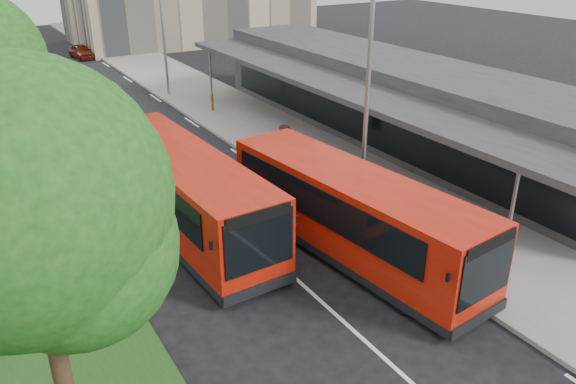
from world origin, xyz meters
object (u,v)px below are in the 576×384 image
car_near (81,51)px  car_far (20,44)px  tree_near (27,219)px  lamp_post_far (161,21)px  lamp_post_near (366,91)px  bus_second (184,192)px  litter_bin (284,136)px  bus_main (352,215)px  bollard (212,102)px

car_near → car_far: bearing=116.8°
tree_near → lamp_post_far: lamp_post_far is taller
lamp_post_near → bus_second: bearing=157.7°
tree_near → car_far: tree_near is taller
tree_near → car_near: bearing=77.1°
bus_second → car_far: size_ratio=2.75×
lamp_post_far → litter_bin: lamp_post_far is taller
bus_second → bus_main: bearing=-50.0°
car_far → bus_second: bearing=-107.0°
tree_near → car_far: 47.11m
lamp_post_near → bus_second: (-5.75, 2.35, -3.25)m
lamp_post_far → bus_main: lamp_post_far is taller
car_far → litter_bin: bearing=-94.9°
lamp_post_near → bus_second: 7.01m
bus_second → bollard: bearing=59.8°
bus_main → car_far: 43.78m
lamp_post_near → bus_main: (-1.84, -1.93, -3.29)m
litter_bin → car_near: car_near is taller
lamp_post_far → car_near: bearing=96.8°
tree_near → bollard: 23.89m
lamp_post_far → bus_second: (-5.75, -17.65, -3.25)m
lamp_post_far → bollard: size_ratio=8.26×
lamp_post_near → lamp_post_far: size_ratio=1.00×
car_near → car_far: (-4.00, 6.08, 0.04)m
tree_near → car_near: tree_near is taller
lamp_post_far → car_far: size_ratio=2.15×
bollard → car_near: bearing=97.9°
lamp_post_far → litter_bin: bearing=-83.0°
bus_main → bus_second: bearing=126.4°
bus_main → bus_second: 5.80m
lamp_post_far → bus_main: (-1.84, -21.93, -3.29)m
lamp_post_near → car_near: 35.87m
lamp_post_near → bus_main: size_ratio=0.80×
lamp_post_far → bus_main: bearing=-94.8°
lamp_post_near → lamp_post_far: same height
lamp_post_far → car_far: (-5.85, 21.65, -4.10)m
bus_second → litter_bin: (7.24, 5.43, -0.85)m
litter_bin → bollard: 7.38m
lamp_post_far → bus_second: 18.84m
bus_main → lamp_post_near: bearing=40.4°
lamp_post_near → bus_main: 4.23m
litter_bin → lamp_post_far: bearing=97.0°
lamp_post_far → car_near: 16.23m
lamp_post_far → tree_near: bearing=-114.0°
bus_second → car_near: bearing=80.9°
bus_second → car_far: (-0.10, 39.30, -0.86)m
bollard → car_far: size_ratio=0.26×
tree_near → bus_second: bearing=53.6°
bus_main → bollard: bus_main is taller
lamp_post_far → bollard: (0.99, -4.85, -4.08)m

